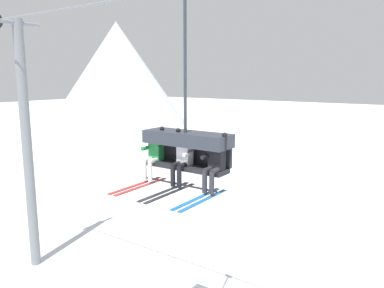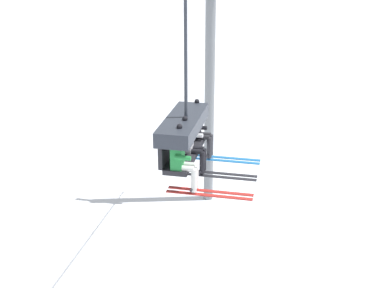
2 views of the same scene
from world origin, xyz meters
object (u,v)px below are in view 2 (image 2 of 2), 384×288
object	(u,v)px
lift_tower_far	(210,79)
skier_white	(193,143)
skier_green	(184,159)
skier_black	(201,130)
chairlift_chair	(183,128)

from	to	relation	value
lift_tower_far	skier_white	bearing A→B (deg)	-172.93
skier_green	skier_black	bearing A→B (deg)	0.00
lift_tower_far	chairlift_chair	xyz separation A→B (m)	(-7.45, -0.71, 0.86)
skier_white	chairlift_chair	bearing A→B (deg)	89.11
skier_white	lift_tower_far	bearing A→B (deg)	7.07
lift_tower_far	skier_black	world-z (taller)	lift_tower_far
skier_green	lift_tower_far	bearing A→B (deg)	6.36
lift_tower_far	skier_green	bearing A→B (deg)	-173.64
skier_green	skier_white	distance (m)	0.84
lift_tower_far	skier_green	size ratio (longest dim) A/B	5.43
lift_tower_far	skier_white	xyz separation A→B (m)	(-7.45, -0.92, 0.54)
lift_tower_far	skier_green	world-z (taller)	lift_tower_far
skier_green	skier_white	size ratio (longest dim) A/B	1.00
chairlift_chair	skier_black	distance (m)	0.94
skier_green	skier_black	size ratio (longest dim) A/B	1.00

